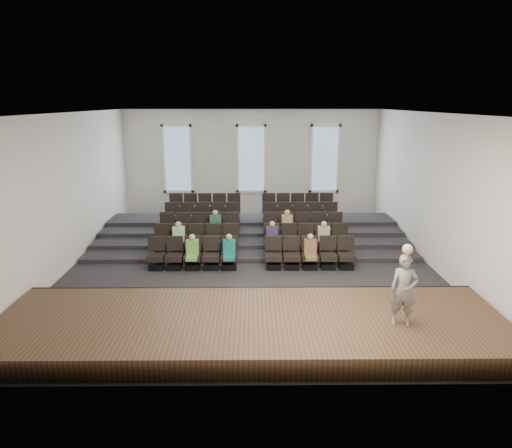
# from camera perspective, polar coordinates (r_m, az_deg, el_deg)

# --- Properties ---
(ground) EXTENTS (14.00, 14.00, 0.00)m
(ground) POSITION_cam_1_polar(r_m,az_deg,el_deg) (15.69, -0.58, -4.84)
(ground) COLOR black
(ground) RESTS_ON ground
(ceiling) EXTENTS (12.00, 14.00, 0.02)m
(ceiling) POSITION_cam_1_polar(r_m,az_deg,el_deg) (14.75, -0.63, 13.78)
(ceiling) COLOR white
(ceiling) RESTS_ON ground
(wall_back) EXTENTS (12.00, 0.04, 5.00)m
(wall_back) POSITION_cam_1_polar(r_m,az_deg,el_deg) (21.96, -0.60, 7.64)
(wall_back) COLOR silver
(wall_back) RESTS_ON ground
(wall_front) EXTENTS (12.00, 0.04, 5.00)m
(wall_front) POSITION_cam_1_polar(r_m,az_deg,el_deg) (8.24, -0.62, -5.14)
(wall_front) COLOR silver
(wall_front) RESTS_ON ground
(wall_left) EXTENTS (0.04, 14.00, 5.00)m
(wall_left) POSITION_cam_1_polar(r_m,az_deg,el_deg) (16.19, -22.48, 3.81)
(wall_left) COLOR silver
(wall_left) RESTS_ON ground
(wall_right) EXTENTS (0.04, 14.00, 5.00)m
(wall_right) POSITION_cam_1_polar(r_m,az_deg,el_deg) (16.18, 21.29, 3.92)
(wall_right) COLOR silver
(wall_right) RESTS_ON ground
(stage) EXTENTS (11.80, 3.60, 0.50)m
(stage) POSITION_cam_1_polar(r_m,az_deg,el_deg) (10.92, -0.58, -12.76)
(stage) COLOR #47311E
(stage) RESTS_ON ground
(stage_lip) EXTENTS (11.80, 0.06, 0.52)m
(stage_lip) POSITION_cam_1_polar(r_m,az_deg,el_deg) (12.51, -0.58, -8.97)
(stage_lip) COLOR black
(stage_lip) RESTS_ON ground
(risers) EXTENTS (11.80, 4.80, 0.60)m
(risers) POSITION_cam_1_polar(r_m,az_deg,el_deg) (18.65, -0.58, -0.95)
(risers) COLOR black
(risers) RESTS_ON ground
(seating_rows) EXTENTS (6.80, 4.70, 1.67)m
(seating_rows) POSITION_cam_1_polar(r_m,az_deg,el_deg) (16.95, -0.59, -0.89)
(seating_rows) COLOR black
(seating_rows) RESTS_ON ground
(windows) EXTENTS (8.44, 0.10, 3.24)m
(windows) POSITION_cam_1_polar(r_m,az_deg,el_deg) (21.86, -0.60, 8.14)
(windows) COLOR white
(windows) RESTS_ON wall_back
(audience) EXTENTS (5.45, 2.64, 1.10)m
(audience) POSITION_cam_1_polar(r_m,az_deg,el_deg) (15.74, -0.59, -1.66)
(audience) COLOR #63A441
(audience) RESTS_ON seating_rows
(speaker) EXTENTS (0.67, 0.52, 1.63)m
(speaker) POSITION_cam_1_polar(r_m,az_deg,el_deg) (10.68, 18.00, -7.89)
(speaker) COLOR slate
(speaker) RESTS_ON stage
(mic_stand) EXTENTS (0.25, 0.25, 1.47)m
(mic_stand) POSITION_cam_1_polar(r_m,az_deg,el_deg) (11.86, 17.70, -7.50)
(mic_stand) COLOR black
(mic_stand) RESTS_ON stage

